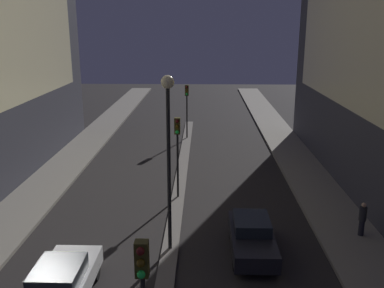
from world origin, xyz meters
TOP-DOWN VIEW (x-y plane):
  - median_strip at (0.00, 18.79)m, footprint 0.72×35.58m
  - traffic_light_near at (0.00, 3.31)m, footprint 0.32×0.42m
  - traffic_light_mid at (0.00, 16.98)m, footprint 0.32×0.42m
  - traffic_light_far at (0.00, 30.14)m, footprint 0.32×0.42m
  - street_lamp at (0.00, 11.19)m, footprint 0.54×0.54m
  - car_left_lane at (-3.51, 7.51)m, footprint 1.85×4.35m
  - car_right_lane at (3.51, 11.10)m, footprint 1.77×4.32m
  - pedestrian_on_right_sidewalk at (8.67, 12.52)m, footprint 0.34×0.34m

SIDE VIEW (x-z plane):
  - median_strip at x=0.00m, z-range 0.00..0.13m
  - car_right_lane at x=3.51m, z-range 0.01..1.53m
  - car_left_lane at x=-3.51m, z-range 0.00..1.58m
  - pedestrian_on_right_sidewalk at x=8.67m, z-range 0.22..1.82m
  - traffic_light_near at x=0.00m, z-range 1.19..5.74m
  - traffic_light_mid at x=0.00m, z-range 1.19..5.74m
  - traffic_light_far at x=0.00m, z-range 1.19..5.74m
  - street_lamp at x=0.00m, z-range 1.61..9.08m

